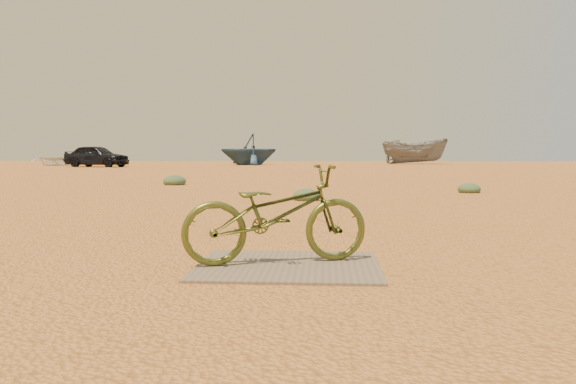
# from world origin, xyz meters

# --- Properties ---
(ground) EXTENTS (120.00, 120.00, 0.00)m
(ground) POSITION_xyz_m (0.00, 0.00, 0.00)
(ground) COLOR #CE7F41
(ground) RESTS_ON ground
(plywood_board) EXTENTS (1.51, 1.31, 0.02)m
(plywood_board) POSITION_xyz_m (0.10, -0.05, 0.01)
(plywood_board) COLOR #705B4D
(plywood_board) RESTS_ON ground
(bicycle) EXTENTS (1.68, 1.01, 0.83)m
(bicycle) POSITION_xyz_m (-0.01, 0.01, 0.44)
(bicycle) COLOR #4C541E
(bicycle) RESTS_ON plywood_board
(car) EXTENTS (4.63, 2.66, 1.48)m
(car) POSITION_xyz_m (-15.09, 32.35, 0.74)
(car) COLOR black
(car) RESTS_ON ground
(boat_near_left) EXTENTS (5.31, 5.87, 1.00)m
(boat_near_left) POSITION_xyz_m (-20.57, 37.32, 0.50)
(boat_near_left) COLOR silver
(boat_near_left) RESTS_ON ground
(boat_far_left) EXTENTS (6.12, 5.92, 2.46)m
(boat_far_left) POSITION_xyz_m (-5.64, 39.18, 1.23)
(boat_far_left) COLOR #2C4B6A
(boat_far_left) RESTS_ON ground
(boat_mid_right) EXTENTS (5.71, 2.42, 2.17)m
(boat_mid_right) POSITION_xyz_m (7.97, 43.86, 1.08)
(boat_mid_right) COLOR slate
(boat_mid_right) RESTS_ON ground
(kale_a) EXTENTS (0.55, 0.55, 0.30)m
(kale_a) POSITION_xyz_m (0.02, 6.57, 0.00)
(kale_a) COLOR #4D6543
(kale_a) RESTS_ON ground
(kale_b) EXTENTS (0.54, 0.54, 0.30)m
(kale_b) POSITION_xyz_m (3.83, 9.00, 0.00)
(kale_b) COLOR #4D6543
(kale_b) RESTS_ON ground
(kale_c) EXTENTS (0.68, 0.68, 0.37)m
(kale_c) POSITION_xyz_m (-4.10, 11.76, 0.00)
(kale_c) COLOR #4D6543
(kale_c) RESTS_ON ground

